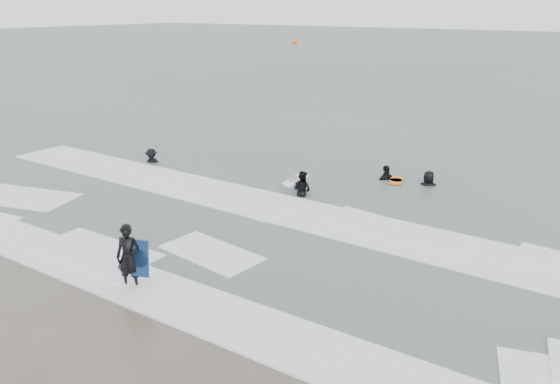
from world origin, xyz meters
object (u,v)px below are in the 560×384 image
Objects in this scene: surfer_right_far at (428,186)px; surfer_wading at (302,196)px; surfer_breaker at (152,164)px; surfer_centre at (131,287)px; buoy at (295,42)px; surfer_right_near at (386,180)px.

surfer_wading is at bearing 26.45° from surfer_right_far.
surfer_wading is at bearing -20.17° from surfer_breaker.
buoy reaches higher than surfer_centre.
surfer_wading is 0.99× the size of surfer_breaker.
buoy is at bearing -54.18° from surfer_wading.
surfer_right_far reaches higher than surfer_right_near.
surfer_wading is 5.23m from surfer_right_far.
surfer_right_far is at bearing -129.86° from surfer_wading.
surfer_right_far is at bearing 120.83° from surfer_right_near.
surfer_wading is 0.87× the size of surfer_right_near.
buoy is (-46.55, 80.72, 0.42)m from surfer_centre.
surfer_breaker is (-8.05, -0.05, 0.00)m from surfer_wading.
surfer_right_far is 1.09× the size of buoy.
buoy is at bearing 95.41° from surfer_centre.
buoy is at bearing 97.47° from surfer_breaker.
surfer_centre is 1.06× the size of buoy.
surfer_breaker is 10.56m from surfer_right_near.
surfer_right_far is (3.57, 3.83, 0.00)m from surfer_wading.
surfer_breaker is 0.94× the size of buoy.
surfer_centre is at bearing -60.03° from buoy.
surfer_right_far is (3.47, 12.30, 0.00)m from surfer_centre.
surfer_breaker reaches higher than surfer_wading.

